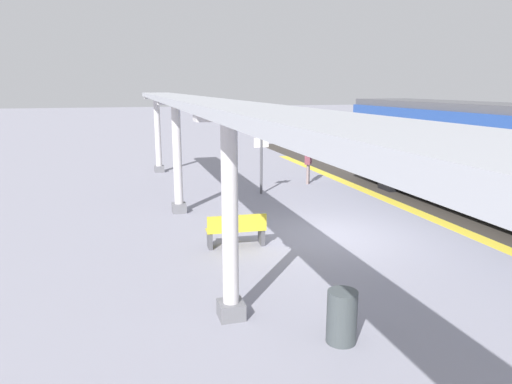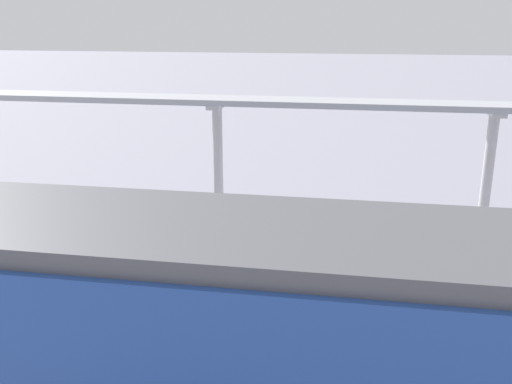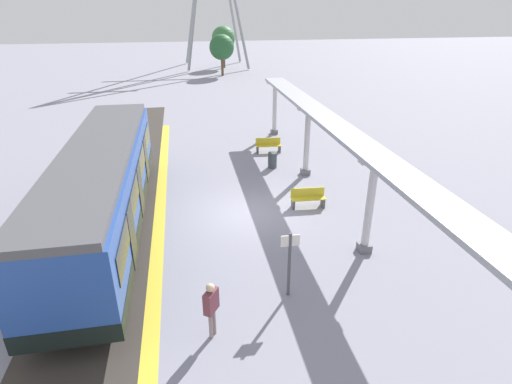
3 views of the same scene
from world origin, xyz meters
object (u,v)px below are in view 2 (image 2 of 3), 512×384
object	(u,v)px
train_near_carriage	(372,358)
trash_bin	(161,224)
canopy_pillar_third	(218,164)
bench_mid_platform	(81,215)
bench_near_end	(342,228)
canopy_pillar_second	(487,176)

from	to	relation	value
train_near_carriage	trash_bin	xyz separation A→B (m)	(7.74, 5.43, -1.40)
trash_bin	canopy_pillar_third	bearing A→B (deg)	-40.02
bench_mid_platform	trash_bin	distance (m)	2.54
bench_mid_platform	bench_near_end	bearing A→B (deg)	-88.38
canopy_pillar_third	bench_mid_platform	size ratio (longest dim) A/B	2.34
bench_near_end	bench_mid_platform	distance (m)	7.40
canopy_pillar_second	canopy_pillar_third	xyz separation A→B (m)	(0.00, 7.38, 0.00)
bench_near_end	trash_bin	xyz separation A→B (m)	(-0.52, 4.88, -0.01)
canopy_pillar_second	bench_mid_platform	xyz separation A→B (m)	(-1.19, 11.16, -1.36)
bench_near_end	trash_bin	size ratio (longest dim) A/B	1.77
canopy_pillar_third	trash_bin	distance (m)	2.39
canopy_pillar_second	bench_mid_platform	distance (m)	11.30
train_near_carriage	canopy_pillar_third	size ratio (longest dim) A/B	3.83
canopy_pillar_second	trash_bin	size ratio (longest dim) A/B	4.14
canopy_pillar_third	bench_near_end	size ratio (longest dim) A/B	2.33
train_near_carriage	bench_mid_platform	xyz separation A→B (m)	(8.04, 7.95, -1.39)
train_near_carriage	trash_bin	world-z (taller)	train_near_carriage
canopy_pillar_second	bench_near_end	bearing A→B (deg)	104.65
train_near_carriage	canopy_pillar_second	xyz separation A→B (m)	(9.24, -3.21, -0.03)
bench_mid_platform	trash_bin	size ratio (longest dim) A/B	1.77
train_near_carriage	canopy_pillar_third	bearing A→B (deg)	24.30
canopy_pillar_second	trash_bin	distance (m)	8.87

